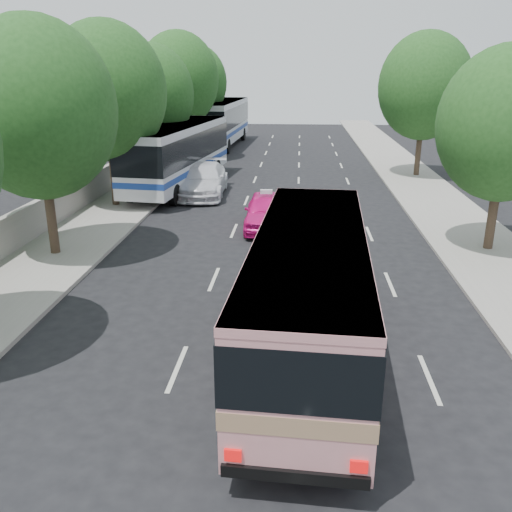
# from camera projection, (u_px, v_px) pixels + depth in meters

# --- Properties ---
(ground) EXTENTS (120.00, 120.00, 0.00)m
(ground) POSITION_uv_depth(u_px,v_px,m) (260.00, 334.00, 15.10)
(ground) COLOR black
(ground) RESTS_ON ground
(sidewalk_left) EXTENTS (4.00, 90.00, 0.15)m
(sidewalk_left) POSITION_uv_depth(u_px,v_px,m) (149.00, 183.00, 34.53)
(sidewalk_left) COLOR #9E998E
(sidewalk_left) RESTS_ON ground
(sidewalk_right) EXTENTS (4.00, 90.00, 0.12)m
(sidewalk_right) POSITION_uv_depth(u_px,v_px,m) (421.00, 188.00, 33.28)
(sidewalk_right) COLOR #9E998E
(sidewalk_right) RESTS_ON ground
(low_wall) EXTENTS (0.30, 90.00, 1.50)m
(low_wall) POSITION_uv_depth(u_px,v_px,m) (121.00, 170.00, 34.39)
(low_wall) COLOR #9E998E
(low_wall) RESTS_ON sidewalk_left
(tree_left_b) EXTENTS (5.70, 5.70, 8.88)m
(tree_left_b) POSITION_uv_depth(u_px,v_px,m) (38.00, 103.00, 19.40)
(tree_left_b) COLOR #38281E
(tree_left_b) RESTS_ON ground
(tree_left_c) EXTENTS (6.00, 6.00, 9.35)m
(tree_left_c) POSITION_uv_depth(u_px,v_px,m) (107.00, 87.00, 26.85)
(tree_left_c) COLOR #38281E
(tree_left_c) RESTS_ON ground
(tree_left_d) EXTENTS (5.52, 5.52, 8.60)m
(tree_left_d) POSITION_uv_depth(u_px,v_px,m) (152.00, 91.00, 34.54)
(tree_left_d) COLOR #38281E
(tree_left_d) RESTS_ON ground
(tree_left_e) EXTENTS (6.30, 6.30, 9.82)m
(tree_left_e) POSITION_uv_depth(u_px,v_px,m) (179.00, 76.00, 41.80)
(tree_left_e) COLOR #38281E
(tree_left_e) RESTS_ON ground
(tree_left_f) EXTENTS (5.88, 5.88, 9.16)m
(tree_left_f) POSITION_uv_depth(u_px,v_px,m) (196.00, 80.00, 49.49)
(tree_left_f) COLOR #38281E
(tree_left_f) RESTS_ON ground
(tree_right_near) EXTENTS (5.10, 5.10, 7.95)m
(tree_right_near) POSITION_uv_depth(u_px,v_px,m) (509.00, 119.00, 20.22)
(tree_right_near) COLOR #38281E
(tree_right_near) RESTS_ON ground
(tree_right_far) EXTENTS (6.00, 6.00, 9.35)m
(tree_right_far) POSITION_uv_depth(u_px,v_px,m) (426.00, 83.00, 34.96)
(tree_right_far) COLOR #38281E
(tree_right_far) RESTS_ON ground
(pink_bus) EXTENTS (3.16, 10.40, 3.28)m
(pink_bus) POSITION_uv_depth(u_px,v_px,m) (309.00, 283.00, 13.26)
(pink_bus) COLOR #D2878A
(pink_bus) RESTS_ON ground
(pink_taxi) EXTENTS (2.02, 4.79, 1.62)m
(pink_taxi) POSITION_uv_depth(u_px,v_px,m) (266.00, 211.00, 24.83)
(pink_taxi) COLOR #E51381
(pink_taxi) RESTS_ON ground
(white_pickup) EXTENTS (2.72, 6.22, 1.78)m
(white_pickup) POSITION_uv_depth(u_px,v_px,m) (204.00, 180.00, 31.31)
(white_pickup) COLOR white
(white_pickup) RESTS_ON ground
(tour_coach_front) EXTENTS (4.25, 13.05, 3.83)m
(tour_coach_front) POSITION_uv_depth(u_px,v_px,m) (179.00, 150.00, 32.75)
(tour_coach_front) COLOR silver
(tour_coach_front) RESTS_ON ground
(tour_coach_rear) EXTENTS (3.61, 13.94, 4.14)m
(tour_coach_rear) POSITION_uv_depth(u_px,v_px,m) (222.00, 119.00, 50.78)
(tour_coach_rear) COLOR silver
(tour_coach_rear) RESTS_ON ground
(taxi_roof_sign) EXTENTS (0.55, 0.19, 0.18)m
(taxi_roof_sign) POSITION_uv_depth(u_px,v_px,m) (266.00, 192.00, 24.53)
(taxi_roof_sign) COLOR silver
(taxi_roof_sign) RESTS_ON pink_taxi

